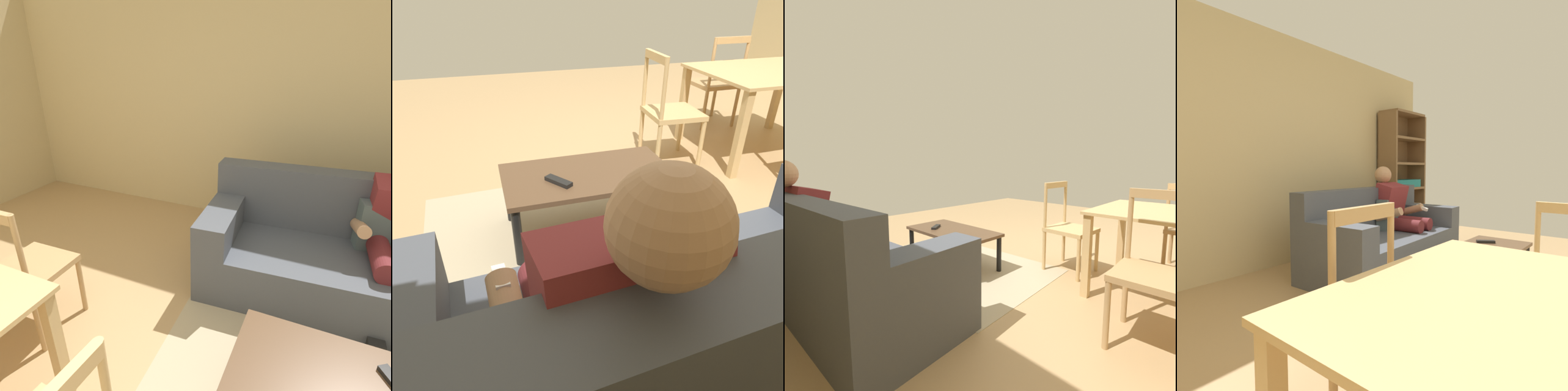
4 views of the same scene
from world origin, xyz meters
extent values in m
plane|color=tan|center=(0.00, 0.00, 0.00)|extent=(8.01, 8.01, 0.00)
cube|color=#474C56|center=(0.94, 1.82, 0.19)|extent=(2.07, 0.98, 0.39)
cube|color=#474C56|center=(0.92, 2.14, 0.64)|extent=(2.02, 0.33, 0.50)
cube|color=#474C56|center=(0.06, 1.76, 0.51)|extent=(0.30, 0.87, 0.24)
cube|color=#474C56|center=(1.83, 1.88, 0.51)|extent=(0.30, 0.87, 0.24)
cube|color=#4B5B60|center=(1.21, 2.00, 0.57)|extent=(0.42, 0.21, 0.36)
cube|color=maroon|center=(1.27, 2.05, 0.65)|extent=(0.42, 0.36, 0.58)
cylinder|color=maroon|center=(1.18, 1.76, 0.46)|extent=(0.18, 0.45, 0.15)
cylinder|color=tan|center=(1.19, 1.54, 0.19)|extent=(0.11, 0.11, 0.39)
cube|color=black|center=(1.20, 1.46, 0.04)|extent=(0.12, 0.25, 0.08)
cylinder|color=maroon|center=(1.40, 1.77, 0.46)|extent=(0.18, 0.45, 0.15)
cylinder|color=tan|center=(1.41, 1.55, 0.19)|extent=(0.11, 0.11, 0.39)
cube|color=black|center=(1.42, 1.47, 0.04)|extent=(0.12, 0.25, 0.08)
cylinder|color=tan|center=(1.03, 1.87, 0.59)|extent=(0.11, 0.36, 0.19)
cylinder|color=tan|center=(1.53, 1.90, 0.59)|extent=(0.11, 0.36, 0.19)
cube|color=white|center=(1.54, 1.74, 0.63)|extent=(0.05, 0.16, 0.08)
cube|color=brown|center=(0.97, 0.73, 0.38)|extent=(1.00, 0.53, 0.03)
cylinder|color=black|center=(0.51, 0.50, 0.18)|extent=(0.05, 0.05, 0.37)
cylinder|color=black|center=(1.43, 0.50, 0.18)|extent=(0.05, 0.05, 0.37)
cylinder|color=black|center=(0.51, 0.95, 0.18)|extent=(0.05, 0.05, 0.37)
cylinder|color=black|center=(1.43, 0.95, 0.18)|extent=(0.05, 0.05, 0.37)
cube|color=black|center=(1.17, 0.81, 0.41)|extent=(0.14, 0.17, 0.02)
cube|color=tan|center=(-0.34, -0.47, 0.35)|extent=(0.06, 0.06, 0.70)
cube|color=tan|center=(-0.34, 0.39, 0.35)|extent=(0.06, 0.06, 0.70)
cube|color=tan|center=(-0.89, 0.74, 0.45)|extent=(0.43, 0.43, 0.04)
cylinder|color=tan|center=(-0.70, 0.94, 0.22)|extent=(0.04, 0.04, 0.45)
cylinder|color=tan|center=(-0.69, 0.56, 0.22)|extent=(0.04, 0.04, 0.45)
cylinder|color=tan|center=(-0.69, 0.56, 0.70)|extent=(0.03, 0.03, 0.50)
cube|color=tan|center=(-0.88, 0.55, 0.92)|extent=(0.38, 0.05, 0.06)
cube|color=tan|center=(0.01, -0.04, 0.43)|extent=(0.44, 0.44, 0.04)
cylinder|color=tan|center=(-0.17, 0.16, 0.22)|extent=(0.04, 0.04, 0.43)
cylinder|color=tan|center=(-0.19, -0.22, 0.22)|extent=(0.04, 0.04, 0.43)
cylinder|color=tan|center=(0.21, 0.14, 0.22)|extent=(0.04, 0.04, 0.43)
cylinder|color=tan|center=(0.19, -0.24, 0.22)|extent=(0.04, 0.04, 0.43)
cylinder|color=tan|center=(0.21, 0.14, 0.67)|extent=(0.03, 0.03, 0.48)
cylinder|color=tan|center=(0.19, -0.24, 0.67)|extent=(0.03, 0.03, 0.48)
cube|color=tan|center=(0.20, -0.05, 0.88)|extent=(0.06, 0.38, 0.06)
cylinder|color=tan|center=(-0.70, -1.01, 0.22)|extent=(0.04, 0.04, 0.43)
cylinder|color=tan|center=(-0.70, -0.63, 0.22)|extent=(0.04, 0.04, 0.43)
cylinder|color=tan|center=(-0.70, -0.63, 0.67)|extent=(0.03, 0.03, 0.48)
cube|color=tan|center=(0.97, 0.73, 0.00)|extent=(2.06, 1.49, 0.01)
camera|label=1|loc=(0.75, -0.38, 1.68)|focal=29.04mm
camera|label=2|loc=(1.52, 2.55, 1.37)|focal=33.18mm
camera|label=3|loc=(-1.23, 2.55, 1.12)|focal=24.93mm
camera|label=4|loc=(-1.88, -0.32, 1.10)|focal=29.72mm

